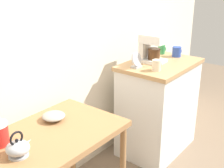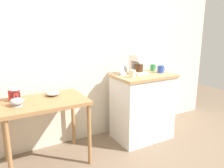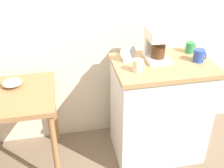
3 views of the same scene
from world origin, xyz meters
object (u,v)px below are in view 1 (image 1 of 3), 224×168
at_px(bowl_stoneware, 54,116).
at_px(mug_small_cream, 157,65).
at_px(teakettle, 18,148).
at_px(mug_tall_green, 162,49).
at_px(coffee_maker, 151,47).
at_px(mug_blue, 177,52).
at_px(table_clock, 137,61).

relative_size(bowl_stoneware, mug_small_cream, 1.64).
xyz_separation_m(teakettle, mug_tall_green, (1.86, 0.17, 0.15)).
bearing_deg(teakettle, coffee_maker, 3.91).
bearing_deg(mug_tall_green, coffee_maker, -168.60).
distance_m(bowl_stoneware, coffee_maker, 1.18).
height_order(mug_small_cream, mug_tall_green, mug_small_cream).
xyz_separation_m(bowl_stoneware, mug_small_cream, (0.94, -0.24, 0.18)).
height_order(bowl_stoneware, teakettle, teakettle).
distance_m(teakettle, mug_tall_green, 1.87).
distance_m(mug_blue, table_clock, 0.56).
relative_size(coffee_maker, mug_blue, 2.64).
xyz_separation_m(bowl_stoneware, mug_blue, (1.46, -0.17, 0.18)).
bearing_deg(mug_small_cream, table_clock, 99.95).
bearing_deg(table_clock, coffee_maker, -1.01).
distance_m(bowl_stoneware, table_clock, 0.93).
distance_m(teakettle, coffee_maker, 1.57).
bearing_deg(mug_tall_green, teakettle, -174.80).
bearing_deg(mug_tall_green, bowl_stoneware, -179.98).
height_order(coffee_maker, mug_tall_green, coffee_maker).
distance_m(mug_blue, mug_small_cream, 0.52).
height_order(bowl_stoneware, mug_blue, mug_blue).
bearing_deg(mug_small_cream, teakettle, 176.93).
distance_m(teakettle, table_clock, 1.33).
bearing_deg(mug_small_cream, coffee_maker, 41.41).
bearing_deg(mug_small_cream, mug_blue, 7.93).
bearing_deg(mug_tall_green, table_clock, -173.80).
height_order(mug_blue, mug_small_cream, mug_blue).
bearing_deg(teakettle, table_clock, 4.79).
distance_m(teakettle, mug_blue, 1.86).
distance_m(bowl_stoneware, mug_small_cream, 0.99).
height_order(teakettle, table_clock, table_clock).
height_order(coffee_maker, mug_small_cream, coffee_maker).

